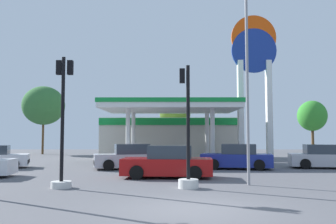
{
  "coord_description": "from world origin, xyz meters",
  "views": [
    {
      "loc": [
        -0.62,
        -9.95,
        1.98
      ],
      "look_at": [
        -0.75,
        13.45,
        3.58
      ],
      "focal_mm": 38.33,
      "sensor_mm": 36.0,
      "label": 1
    }
  ],
  "objects": [
    {
      "name": "car_2",
      "position": [
        -3.08,
        12.07,
        0.69
      ],
      "size": [
        4.55,
        2.72,
        1.52
      ],
      "color": "black",
      "rests_on": "ground"
    },
    {
      "name": "car_5",
      "position": [
        8.98,
        12.61,
        0.67
      ],
      "size": [
        4.37,
        2.42,
        1.48
      ],
      "color": "black",
      "rests_on": "ground"
    },
    {
      "name": "corner_streetlamp",
      "position": [
        2.6,
        4.65,
        4.68
      ],
      "size": [
        0.24,
        1.48,
        7.91
      ],
      "color": "gray",
      "rests_on": "ground"
    },
    {
      "name": "gas_station",
      "position": [
        -0.6,
        23.04,
        2.13
      ],
      "size": [
        12.27,
        13.45,
        4.58
      ],
      "color": "beige",
      "rests_on": "ground"
    },
    {
      "name": "traffic_signal_1",
      "position": [
        -4.8,
        3.97,
        1.86
      ],
      "size": [
        0.77,
        0.77,
        5.09
      ],
      "color": "silver",
      "rests_on": "ground"
    },
    {
      "name": "tree_2",
      "position": [
        15.34,
        30.23,
        4.27
      ],
      "size": [
        3.23,
        3.23,
        5.99
      ],
      "color": "brown",
      "rests_on": "ground"
    },
    {
      "name": "traffic_signal_3",
      "position": [
        0.06,
        3.93,
        1.24
      ],
      "size": [
        0.77,
        0.77,
        4.76
      ],
      "color": "silver",
      "rests_on": "ground"
    },
    {
      "name": "tree_1",
      "position": [
        -0.07,
        28.87,
        4.34
      ],
      "size": [
        3.32,
        3.32,
        5.86
      ],
      "color": "brown",
      "rests_on": "ground"
    },
    {
      "name": "tree_0",
      "position": [
        -14.84,
        30.1,
        5.44
      ],
      "size": [
        4.67,
        4.67,
        7.62
      ],
      "color": "brown",
      "rests_on": "ground"
    },
    {
      "name": "station_pole_sign",
      "position": [
        5.78,
        17.0,
        6.97
      ],
      "size": [
        3.41,
        0.56,
        11.23
      ],
      "color": "white",
      "rests_on": "ground"
    },
    {
      "name": "ground_plane",
      "position": [
        0.0,
        0.0,
        0.0
      ],
      "size": [
        90.0,
        90.0,
        0.0
      ],
      "primitive_type": "plane",
      "color": "#56565B",
      "rests_on": "ground"
    },
    {
      "name": "car_1",
      "position": [
        3.45,
        12.06,
        0.69
      ],
      "size": [
        4.51,
        2.53,
        1.52
      ],
      "color": "black",
      "rests_on": "ground"
    },
    {
      "name": "car_3",
      "position": [
        -0.74,
        7.41,
        0.7
      ],
      "size": [
        4.42,
        2.19,
        1.54
      ],
      "color": "black",
      "rests_on": "ground"
    }
  ]
}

